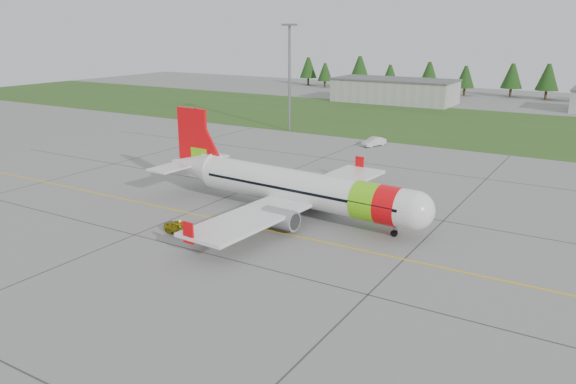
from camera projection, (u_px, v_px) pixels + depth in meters
The scene contains 9 objects.
ground at pixel (260, 267), 48.11m from camera, with size 320.00×320.00×0.00m, color gray.
aircraft at pixel (296, 188), 60.82m from camera, with size 34.60×31.93×10.48m.
follow_me_car at pixel (179, 216), 55.43m from camera, with size 1.45×1.23×3.61m, color yellow.
service_van at pixel (374, 133), 96.46m from camera, with size 1.62×1.53×4.65m, color silver.
grass_strip at pixel (483, 127), 115.38m from camera, with size 320.00×50.00×0.03m, color #30561E.
taxi_guideline at pixel (306, 238), 54.67m from camera, with size 120.00×0.25×0.02m, color gold.
hangar_west at pixel (394, 91), 152.41m from camera, with size 32.00×14.00×6.00m, color #A8A8A3.
floodlight_mast at pixel (289, 80), 108.77m from camera, with size 0.50×0.50×20.00m, color slate.
treeline at pixel (530, 81), 159.91m from camera, with size 160.00×8.00×10.00m, color #1C3F14, non-canonical shape.
Camera 1 is at (25.02, -36.66, 19.80)m, focal length 35.00 mm.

